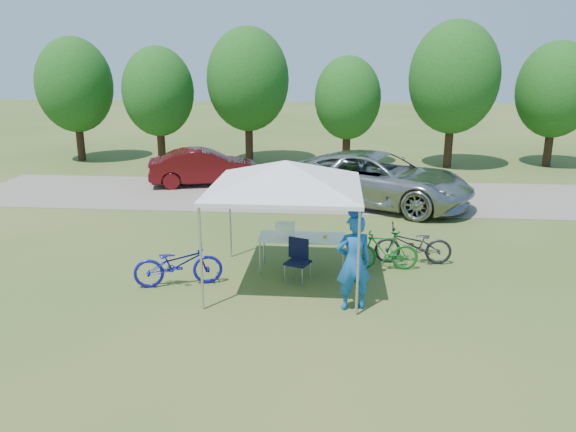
% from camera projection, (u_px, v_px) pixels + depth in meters
% --- Properties ---
extents(ground, '(100.00, 100.00, 0.00)m').
position_uv_depth(ground, '(286.00, 282.00, 12.39)').
color(ground, '#2D5119').
rests_on(ground, ground).
extents(gravel_strip, '(24.00, 5.00, 0.02)m').
position_uv_depth(gravel_strip, '(306.00, 195.00, 20.05)').
color(gravel_strip, gray).
rests_on(gravel_strip, ground).
extents(canopy, '(4.53, 4.53, 3.00)m').
position_uv_depth(canopy, '(286.00, 164.00, 11.66)').
color(canopy, '#A5A5AA').
rests_on(canopy, ground).
extents(treeline, '(24.89, 4.28, 6.30)m').
position_uv_depth(treeline, '(307.00, 85.00, 24.89)').
color(treeline, '#382314').
rests_on(treeline, ground).
extents(folding_table, '(1.98, 0.82, 0.81)m').
position_uv_depth(folding_table, '(302.00, 238.00, 12.90)').
color(folding_table, white).
rests_on(folding_table, ground).
extents(folding_chair, '(0.62, 0.66, 0.94)m').
position_uv_depth(folding_chair, '(298.00, 256.00, 12.38)').
color(folding_chair, black).
rests_on(folding_chair, ground).
extents(cooler, '(0.44, 0.30, 0.32)m').
position_uv_depth(cooler, '(285.00, 230.00, 12.88)').
color(cooler, white).
rests_on(cooler, folding_table).
extents(ice_cream_cup, '(0.08, 0.08, 0.06)m').
position_uv_depth(ice_cream_cup, '(325.00, 237.00, 12.79)').
color(ice_cream_cup, gold).
rests_on(ice_cream_cup, folding_table).
extents(cyclist, '(0.81, 0.64, 1.93)m').
position_uv_depth(cyclist, '(354.00, 262.00, 10.86)').
color(cyclist, '#1459A8').
rests_on(cyclist, ground).
extents(bike_blue, '(2.01, 1.17, 1.00)m').
position_uv_depth(bike_blue, '(178.00, 264.00, 12.10)').
color(bike_blue, '#141198').
rests_on(bike_blue, ground).
extents(bike_green, '(1.58, 0.51, 0.94)m').
position_uv_depth(bike_green, '(384.00, 250.00, 13.01)').
color(bike_green, '#166523').
rests_on(bike_green, ground).
extents(bike_dark, '(1.83, 0.64, 0.96)m').
position_uv_depth(bike_dark, '(413.00, 245.00, 13.38)').
color(bike_dark, black).
rests_on(bike_dark, ground).
extents(minivan, '(6.84, 5.21, 1.73)m').
position_uv_depth(minivan, '(377.00, 179.00, 18.57)').
color(minivan, '#A0A19C').
rests_on(minivan, gravel_strip).
extents(sedan, '(4.41, 2.52, 1.37)m').
position_uv_depth(sedan, '(205.00, 167.00, 21.47)').
color(sedan, '#4E0D0F').
rests_on(sedan, gravel_strip).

